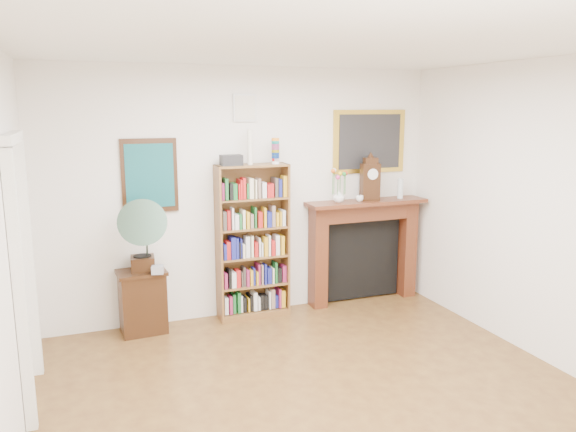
% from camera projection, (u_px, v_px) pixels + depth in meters
% --- Properties ---
extents(room, '(4.51, 5.01, 2.81)m').
position_uv_depth(room, '(345.00, 243.00, 4.02)').
color(room, '#503018').
rests_on(room, ground).
extents(door_casing, '(0.08, 1.02, 2.17)m').
position_uv_depth(door_casing, '(22.00, 250.00, 4.38)').
color(door_casing, white).
rests_on(door_casing, left_wall).
extents(teal_poster, '(0.58, 0.04, 0.78)m').
position_uv_depth(teal_poster, '(150.00, 176.00, 5.89)').
color(teal_poster, black).
rests_on(teal_poster, back_wall).
extents(small_picture, '(0.26, 0.04, 0.30)m').
position_uv_depth(small_picture, '(245.00, 108.00, 6.12)').
color(small_picture, white).
rests_on(small_picture, back_wall).
extents(gilt_painting, '(0.95, 0.04, 0.75)m').
position_uv_depth(gilt_painting, '(369.00, 142.00, 6.73)').
color(gilt_painting, gold).
rests_on(gilt_painting, back_wall).
extents(bookshelf, '(0.80, 0.29, 2.01)m').
position_uv_depth(bookshelf, '(253.00, 233.00, 6.26)').
color(bookshelf, brown).
rests_on(bookshelf, floor).
extents(side_cabinet, '(0.52, 0.39, 0.68)m').
position_uv_depth(side_cabinet, '(143.00, 302.00, 5.92)').
color(side_cabinet, black).
rests_on(side_cabinet, floor).
extents(fireplace, '(1.50, 0.36, 1.26)m').
position_uv_depth(fireplace, '(363.00, 241.00, 6.85)').
color(fireplace, '#461A10').
rests_on(fireplace, floor).
extents(gramophone, '(0.53, 0.64, 0.79)m').
position_uv_depth(gramophone, '(142.00, 231.00, 5.67)').
color(gramophone, black).
rests_on(gramophone, side_cabinet).
extents(cd_stack, '(0.14, 0.14, 0.08)m').
position_uv_depth(cd_stack, '(158.00, 270.00, 5.76)').
color(cd_stack, silver).
rests_on(cd_stack, side_cabinet).
extents(mantel_clock, '(0.23, 0.15, 0.51)m').
position_uv_depth(mantel_clock, '(370.00, 180.00, 6.66)').
color(mantel_clock, black).
rests_on(mantel_clock, fireplace).
extents(flower_vase, '(0.17, 0.17, 0.14)m').
position_uv_depth(flower_vase, '(339.00, 196.00, 6.54)').
color(flower_vase, white).
rests_on(flower_vase, fireplace).
extents(teacup, '(0.11, 0.11, 0.07)m').
position_uv_depth(teacup, '(359.00, 198.00, 6.61)').
color(teacup, white).
rests_on(teacup, fireplace).
extents(bottle_left, '(0.07, 0.07, 0.24)m').
position_uv_depth(bottle_left, '(400.00, 189.00, 6.83)').
color(bottle_left, silver).
rests_on(bottle_left, fireplace).
extents(bottle_right, '(0.06, 0.06, 0.20)m').
position_uv_depth(bottle_right, '(400.00, 190.00, 6.88)').
color(bottle_right, silver).
rests_on(bottle_right, fireplace).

